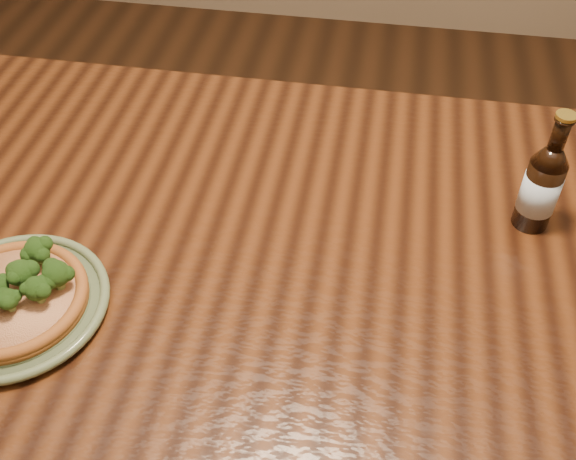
% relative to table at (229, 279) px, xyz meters
% --- Properties ---
extents(table, '(1.60, 0.90, 0.75)m').
position_rel_table_xyz_m(table, '(0.00, 0.00, 0.00)').
color(table, '#3F1F0D').
rests_on(table, ground).
extents(plate, '(0.26, 0.26, 0.02)m').
position_rel_table_xyz_m(plate, '(-0.26, -0.18, 0.10)').
color(plate, '#556545').
rests_on(plate, table).
extents(pizza, '(0.21, 0.21, 0.06)m').
position_rel_table_xyz_m(pizza, '(-0.26, -0.18, 0.12)').
color(pizza, brown).
rests_on(pizza, plate).
extents(beer_bottle, '(0.06, 0.06, 0.21)m').
position_rel_table_xyz_m(beer_bottle, '(0.46, 0.12, 0.17)').
color(beer_bottle, black).
rests_on(beer_bottle, table).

